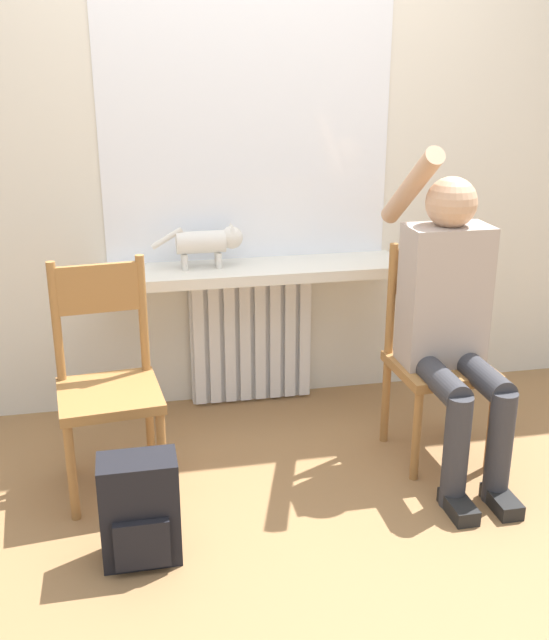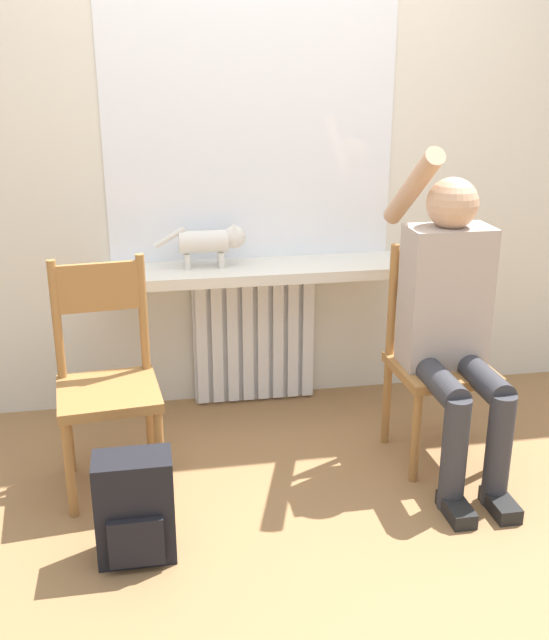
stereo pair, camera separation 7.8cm
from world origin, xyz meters
name	(u,v)px [view 1 (the left image)]	position (x,y,z in m)	size (l,w,h in m)	color
ground_plane	(306,529)	(0.00, 0.00, 0.00)	(12.00, 12.00, 0.00)	olive
wall_with_window	(246,127)	(0.00, 1.23, 1.35)	(7.00, 0.06, 2.70)	silver
radiator	(251,336)	(0.00, 1.15, 0.34)	(0.61, 0.08, 0.69)	white
windowsill	(255,271)	(0.00, 1.03, 0.71)	(1.41, 0.33, 0.05)	silver
window_glass	(247,120)	(0.00, 1.20, 1.39)	(1.35, 0.01, 1.30)	white
chair_left	(107,380)	(-0.69, 0.47, 0.46)	(0.42, 0.42, 0.92)	#9E6B38
chair_right	(437,353)	(0.69, 0.47, 0.46)	(0.40, 0.40, 0.92)	#9E6B38
person	(452,314)	(0.69, 0.36, 0.68)	(0.36, 0.95, 1.35)	#333338
cat	(210,241)	(-0.21, 1.05, 0.86)	(0.42, 0.10, 0.20)	silver
backpack	(140,511)	(-0.60, -0.05, 0.19)	(0.27, 0.19, 0.39)	black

